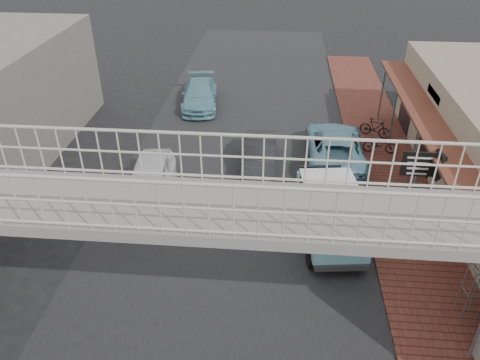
% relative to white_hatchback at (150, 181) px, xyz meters
% --- Properties ---
extents(ground, '(120.00, 120.00, 0.00)m').
position_rel_white_hatchback_xyz_m(ground, '(3.35, -3.78, -0.75)').
color(ground, black).
rests_on(ground, ground).
extents(road_strip, '(10.00, 60.00, 0.01)m').
position_rel_white_hatchback_xyz_m(road_strip, '(3.35, -3.78, -0.74)').
color(road_strip, black).
rests_on(road_strip, ground).
extents(sidewalk, '(3.00, 40.00, 0.10)m').
position_rel_white_hatchback_xyz_m(sidewalk, '(9.85, -0.78, -0.70)').
color(sidewalk, brown).
rests_on(sidewalk, ground).
extents(footbridge, '(16.40, 2.40, 6.34)m').
position_rel_white_hatchback_xyz_m(footbridge, '(3.35, -7.78, 2.43)').
color(footbridge, gray).
rests_on(footbridge, ground).
extents(white_hatchback, '(2.15, 4.52, 1.49)m').
position_rel_white_hatchback_xyz_m(white_hatchback, '(0.00, 0.00, 0.00)').
color(white_hatchback, white).
rests_on(white_hatchback, ground).
extents(dark_sedan, '(1.40, 4.01, 1.32)m').
position_rel_white_hatchback_xyz_m(dark_sedan, '(4.22, 2.62, -0.08)').
color(dark_sedan, black).
rests_on(dark_sedan, ground).
extents(angkot_curb, '(2.53, 5.38, 1.49)m').
position_rel_white_hatchback_xyz_m(angkot_curb, '(7.55, 3.61, -0.00)').
color(angkot_curb, '#699FB6').
rests_on(angkot_curb, ground).
extents(angkot_far, '(2.39, 4.81, 1.34)m').
position_rel_white_hatchback_xyz_m(angkot_far, '(0.46, 9.41, -0.07)').
color(angkot_far, '#6AA9B7').
rests_on(angkot_far, ground).
extents(angkot_van, '(2.38, 4.37, 2.05)m').
position_rel_white_hatchback_xyz_m(angkot_van, '(6.88, -2.08, 0.55)').
color(angkot_van, black).
rests_on(angkot_van, ground).
extents(motorcycle_near, '(1.59, 0.69, 0.81)m').
position_rel_white_hatchback_xyz_m(motorcycle_near, '(9.71, 4.43, -0.24)').
color(motorcycle_near, black).
rests_on(motorcycle_near, sidewalk).
extents(motorcycle_far, '(1.57, 1.13, 0.93)m').
position_rel_white_hatchback_xyz_m(motorcycle_far, '(9.73, 6.08, -0.18)').
color(motorcycle_far, black).
rests_on(motorcycle_far, sidewalk).
extents(arrow_sign, '(1.79, 1.13, 3.12)m').
position_rel_white_hatchback_xyz_m(arrow_sign, '(10.56, -1.13, 1.87)').
color(arrow_sign, '#59595B').
rests_on(arrow_sign, sidewalk).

